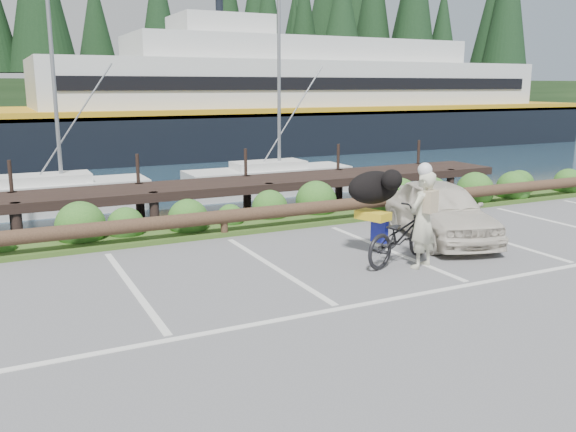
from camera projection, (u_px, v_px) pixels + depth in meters
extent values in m
plane|color=#5C5C5F|center=(327.00, 301.00, 9.52)|extent=(72.00, 72.00, 0.00)
plane|color=#182C3B|center=(47.00, 139.00, 51.88)|extent=(160.00, 160.00, 0.00)
cube|color=#3D5B21|center=(214.00, 228.00, 14.15)|extent=(34.00, 1.60, 0.10)
imported|color=black|center=(400.00, 235.00, 11.47)|extent=(2.11, 1.34, 1.05)
imported|color=beige|center=(423.00, 220.00, 11.08)|extent=(0.76, 0.63, 1.80)
ellipsoid|color=black|center=(374.00, 187.00, 11.73)|extent=(0.89, 1.23, 0.64)
imported|color=beige|center=(440.00, 210.00, 13.23)|extent=(2.52, 4.02, 1.28)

